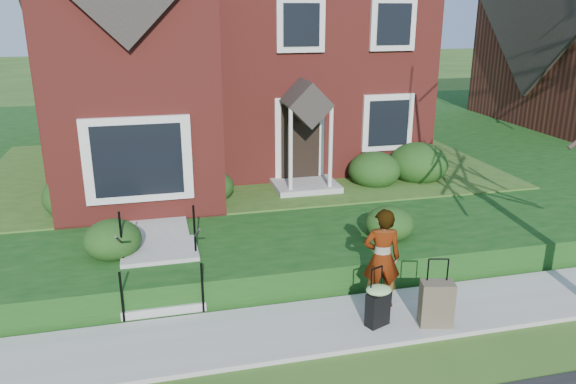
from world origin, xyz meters
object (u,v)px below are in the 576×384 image
object	(u,v)px
woman	(382,258)
suitcase_olive	(436,304)
front_steps	(161,269)
suitcase_black	(378,303)

from	to	relation	value
woman	suitcase_olive	distance (m)	1.15
front_steps	suitcase_black	world-z (taller)	front_steps
woman	suitcase_black	distance (m)	0.83
front_steps	suitcase_black	bearing A→B (deg)	-31.98
suitcase_olive	front_steps	bearing A→B (deg)	165.27
suitcase_olive	suitcase_black	bearing A→B (deg)	-179.53
suitcase_olive	woman	bearing A→B (deg)	140.98
front_steps	woman	size ratio (longest dim) A/B	1.15
woman	suitcase_olive	world-z (taller)	woman
woman	suitcase_black	bearing A→B (deg)	76.76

